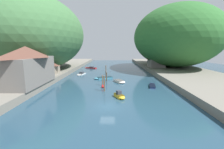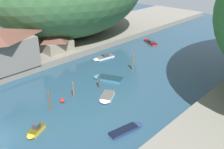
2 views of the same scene
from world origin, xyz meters
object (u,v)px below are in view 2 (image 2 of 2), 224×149
Objects in this scene: boat_white_cruiser at (103,57)px; boat_mid_channel at (150,42)px; boat_yellow_tender at (107,98)px; boat_far_upstream at (127,129)px; channel_buoy_near at (62,100)px; person_on_quay at (38,58)px; boathouse_shed at (55,41)px; boat_near_quay at (35,131)px; boat_cabin_cruiser at (107,78)px.

boat_white_cruiser is 0.91× the size of boat_mid_channel.
boat_far_upstream is at bearing 124.42° from boat_yellow_tender.
channel_buoy_near is 0.60× the size of person_on_quay.
boat_mid_channel is (9.92, 23.87, -3.44)m from boathouse_shed.
boat_white_cruiser is (9.10, 6.73, -3.44)m from boathouse_shed.
person_on_quay is (-5.68, -13.63, 2.13)m from boat_white_cruiser.
boat_white_cruiser is 3.30× the size of person_on_quay.
person_on_quay is at bearing -56.71° from boat_near_quay.
boat_white_cruiser is 18.50m from boat_yellow_tender.
boat_near_quay is (4.68, -18.37, 0.18)m from boat_cabin_cruiser.
boat_yellow_tender is (12.77, -29.69, 0.01)m from boat_mid_channel.
boathouse_shed is at bearing 147.61° from channel_buoy_near.
boat_far_upstream is (21.57, -16.49, -0.04)m from boat_white_cruiser.
boat_far_upstream is (30.68, -9.77, -3.49)m from boathouse_shed.
boat_far_upstream is 5.33× the size of channel_buoy_near.
boathouse_shed is 29.24m from boat_near_quay.
boat_cabin_cruiser is 18.96m from boat_near_quay.
boathouse_shed reaches higher than boat_near_quay.
boat_mid_channel is 3.63× the size of person_on_quay.
person_on_quay reaches higher than channel_buoy_near.
boat_cabin_cruiser is 7.50m from boat_yellow_tender.
boat_near_quay is at bearing -121.87° from boat_far_upstream.
boat_mid_channel is 44.42m from boat_near_quay.
boat_mid_channel reaches higher than boat_yellow_tender.
boat_yellow_tender reaches higher than boat_cabin_cruiser.
boathouse_shed is 11.83m from boat_white_cruiser.
channel_buoy_near is at bearing 161.08° from boat_cabin_cruiser.
channel_buoy_near reaches higher than boat_white_cruiser.
boat_white_cruiser is 27.16m from boat_far_upstream.
boathouse_shed is at bearing -64.57° from boat_near_quay.
boathouse_shed is 1.16× the size of boat_cabin_cruiser.
boathouse_shed reaches higher than boat_white_cruiser.
boat_near_quay is at bearing -62.16° from channel_buoy_near.
boat_white_cruiser is 1.27× the size of boat_yellow_tender.
boathouse_shed is 32.38m from boat_far_upstream.
channel_buoy_near reaches higher than boat_mid_channel.
boat_far_upstream is at bearing 152.53° from boat_white_cruiser.
channel_buoy_near is (9.19, -18.33, 0.12)m from boat_white_cruiser.
boat_far_upstream is 16.18m from boat_cabin_cruiser.
boat_white_cruiser is at bearing -157.44° from boat_mid_channel.
boat_cabin_cruiser is (17.44, -0.47, -3.48)m from boathouse_shed.
person_on_quay is (-14.02, -6.43, 2.17)m from boat_cabin_cruiser.
boat_yellow_tender is at bearing -116.70° from boat_near_quay.
boat_mid_channel is at bearing 133.14° from boat_far_upstream.
boathouse_shed reaches higher than boat_cabin_cruiser.
boat_white_cruiser is at bearing 25.89° from boat_cabin_cruiser.
boathouse_shed is 4.25× the size of person_on_quay.
boathouse_shed is at bearing -177.28° from boat_mid_channel.
boat_far_upstream is (20.75, -33.64, -0.04)m from boat_mid_channel.
person_on_quay is (-14.87, 4.70, 2.02)m from channel_buoy_near.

